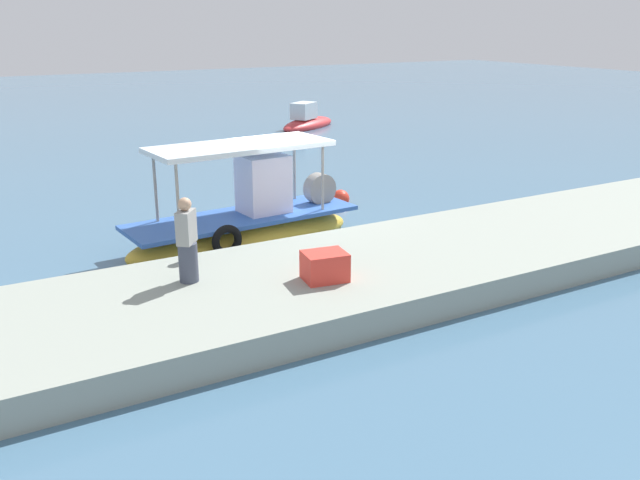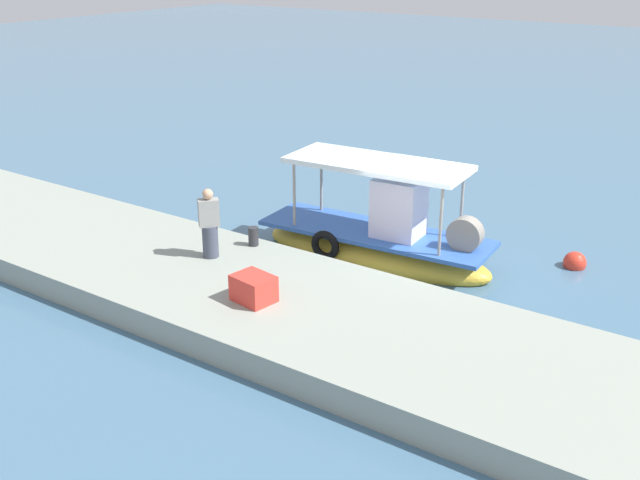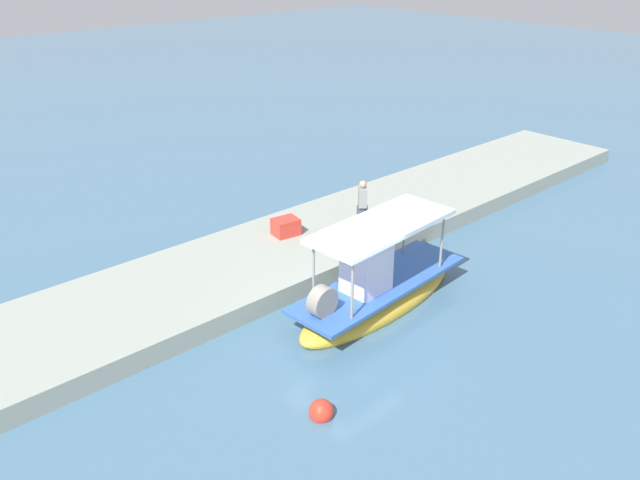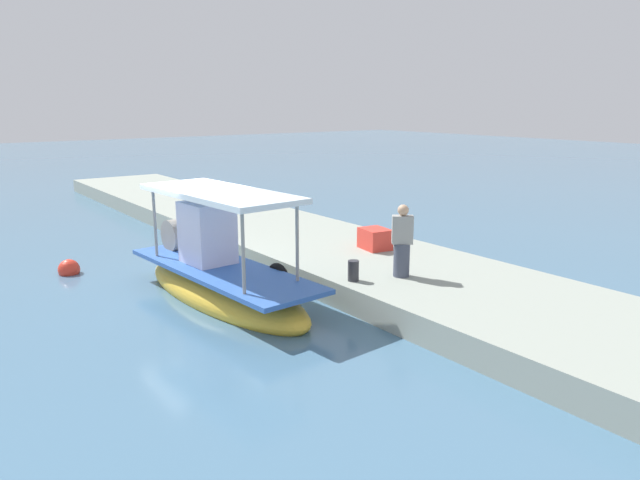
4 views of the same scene
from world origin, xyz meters
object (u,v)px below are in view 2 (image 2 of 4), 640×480
cargo_crate (254,288)px  fisherman_near_bollard (209,226)px  marker_buoy (575,263)px  mooring_bollard (253,236)px  main_fishing_boat (379,241)px

cargo_crate → fisherman_near_bollard: bearing=151.7°
marker_buoy → fisherman_near_bollard: bearing=-140.8°
fisherman_near_bollard → cargo_crate: 2.58m
mooring_bollard → cargo_crate: cargo_crate is taller
main_fishing_boat → mooring_bollard: main_fishing_boat is taller
cargo_crate → mooring_bollard: bearing=129.4°
main_fishing_boat → mooring_bollard: 3.04m
main_fishing_boat → marker_buoy: bearing=29.3°
fisherman_near_bollard → main_fishing_boat: bearing=50.8°
main_fishing_boat → cargo_crate: (-0.33, -4.34, 0.36)m
cargo_crate → marker_buoy: bearing=56.3°
mooring_bollard → cargo_crate: (1.87, -2.27, 0.05)m
fisherman_near_bollard → mooring_bollard: bearing=71.2°
mooring_bollard → marker_buoy: mooring_bollard is taller
main_fishing_boat → cargo_crate: bearing=-94.4°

